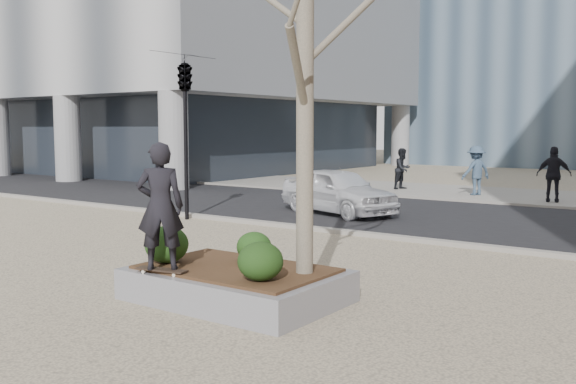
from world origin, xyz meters
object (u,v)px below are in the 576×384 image
Objects in this scene: planter at (236,285)px; police_car at (338,191)px; skateboard at (162,271)px; skateboarder at (160,206)px.

police_car is (-3.65, 8.91, 0.47)m from planter.
police_car is at bearing 112.25° from planter.
skateboarder reaches higher than skateboard.
skateboarder reaches higher than police_car.
skateboard is at bearing 180.00° from skateboarder.
planter is 3.85× the size of skateboard.
skateboarder is at bearing -129.68° from planter.
skateboarder is at bearing -143.92° from police_car.
skateboard is at bearing -129.68° from planter.
skateboard is 0.20× the size of police_car.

